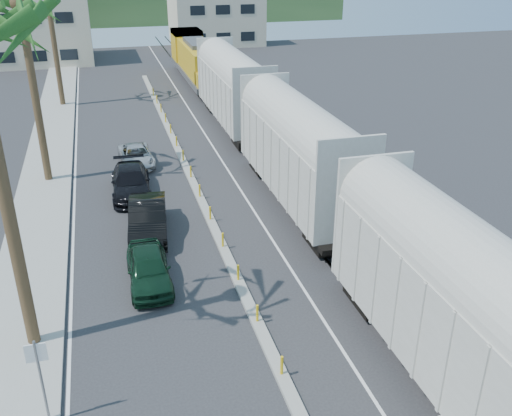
# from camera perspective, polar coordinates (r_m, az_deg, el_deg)

# --- Properties ---
(sidewalk) EXTENTS (3.00, 90.00, 0.15)m
(sidewalk) POSITION_cam_1_polar(r_m,az_deg,el_deg) (39.36, -20.07, 4.22)
(sidewalk) COLOR gray
(sidewalk) RESTS_ON ground
(rails) EXTENTS (1.56, 100.00, 0.06)m
(rails) POSITION_cam_1_polar(r_m,az_deg,el_deg) (43.14, -1.68, 7.47)
(rails) COLOR black
(rails) RESTS_ON ground
(median) EXTENTS (0.45, 60.00, 0.85)m
(median) POSITION_cam_1_polar(r_m,az_deg,el_deg) (34.78, -6.50, 2.98)
(median) COLOR gray
(median) RESTS_ON ground
(lane_markings) EXTENTS (9.42, 90.00, 0.01)m
(lane_markings) POSITION_cam_1_polar(r_m,az_deg,el_deg) (39.29, -10.83, 5.19)
(lane_markings) COLOR silver
(lane_markings) RESTS_ON ground
(freight_train) EXTENTS (3.00, 60.94, 5.85)m
(freight_train) POSITION_cam_1_polar(r_m,az_deg,el_deg) (35.46, 1.17, 8.41)
(freight_train) COLOR #B4B2A5
(freight_train) RESTS_ON ground
(street_sign) EXTENTS (0.60, 0.08, 3.00)m
(street_sign) POSITION_cam_1_polar(r_m,az_deg,el_deg) (18.02, -20.84, -14.94)
(street_sign) COLOR slate
(street_sign) RESTS_ON ground
(buildings) EXTENTS (38.00, 27.00, 10.00)m
(buildings) POSITION_cam_1_polar(r_m,az_deg,el_deg) (84.08, -17.38, 18.07)
(buildings) COLOR #C2B69A
(buildings) RESTS_ON ground
(car_lead) EXTENTS (1.78, 4.33, 1.47)m
(car_lead) POSITION_cam_1_polar(r_m,az_deg,el_deg) (24.29, -10.69, -5.94)
(car_lead) COLOR black
(car_lead) RESTS_ON ground
(car_second) EXTENTS (2.82, 5.44, 1.67)m
(car_second) POSITION_cam_1_polar(r_m,az_deg,el_deg) (28.25, -10.75, -1.07)
(car_second) COLOR black
(car_second) RESTS_ON ground
(car_third) EXTENTS (2.55, 5.40, 1.52)m
(car_third) POSITION_cam_1_polar(r_m,az_deg,el_deg) (33.02, -12.40, 2.56)
(car_third) COLOR black
(car_third) RESTS_ON ground
(car_rear) EXTENTS (2.49, 4.55, 1.20)m
(car_rear) POSITION_cam_1_polar(r_m,az_deg,el_deg) (37.63, -11.89, 5.16)
(car_rear) COLOR #B7BABD
(car_rear) RESTS_ON ground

